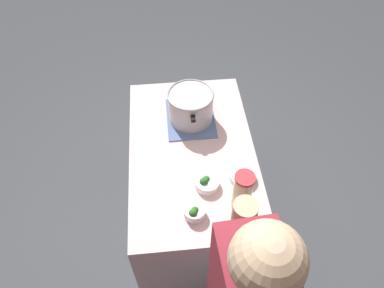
# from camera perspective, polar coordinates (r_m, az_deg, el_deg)

# --- Properties ---
(ground_plane) EXTENTS (8.00, 8.00, 0.00)m
(ground_plane) POSITION_cam_1_polar(r_m,az_deg,el_deg) (2.77, -0.00, -12.71)
(ground_plane) COLOR #43484E
(counter_slab) EXTENTS (1.16, 0.70, 0.90)m
(counter_slab) POSITION_cam_1_polar(r_m,az_deg,el_deg) (2.38, -0.00, -7.76)
(counter_slab) COLOR beige
(counter_slab) RESTS_ON ground_plane
(dish_cloth) EXTENTS (0.34, 0.28, 0.01)m
(dish_cloth) POSITION_cam_1_polar(r_m,az_deg,el_deg) (2.17, -0.22, 4.15)
(dish_cloth) COLOR slate
(dish_cloth) RESTS_ON counter_slab
(cooking_pot) EXTENTS (0.33, 0.27, 0.19)m
(cooking_pot) POSITION_cam_1_polar(r_m,az_deg,el_deg) (2.09, -0.23, 6.09)
(cooking_pot) COLOR #B7B7BC
(cooking_pot) RESTS_ON dish_cloth
(lemonade_pitcher) EXTENTS (0.10, 0.10, 0.25)m
(lemonade_pitcher) POSITION_cam_1_polar(r_m,az_deg,el_deg) (1.72, 7.99, -7.49)
(lemonade_pitcher) COLOR beige
(lemonade_pitcher) RESTS_ON counter_slab
(broccoli_bowl_front) EXTENTS (0.14, 0.14, 0.08)m
(broccoli_bowl_front) POSITION_cam_1_polar(r_m,az_deg,el_deg) (1.89, 8.03, -4.97)
(broccoli_bowl_front) COLOR silver
(broccoli_bowl_front) RESTS_ON counter_slab
(broccoli_bowl_center) EXTENTS (0.11, 0.11, 0.07)m
(broccoli_bowl_center) POSITION_cam_1_polar(r_m,az_deg,el_deg) (1.75, 0.39, -10.73)
(broccoli_bowl_center) COLOR silver
(broccoli_bowl_center) RESTS_ON counter_slab
(broccoli_bowl_back) EXTENTS (0.13, 0.13, 0.07)m
(broccoli_bowl_back) POSITION_cam_1_polar(r_m,az_deg,el_deg) (1.85, 2.33, -6.15)
(broccoli_bowl_back) COLOR silver
(broccoli_bowl_back) RESTS_ON counter_slab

